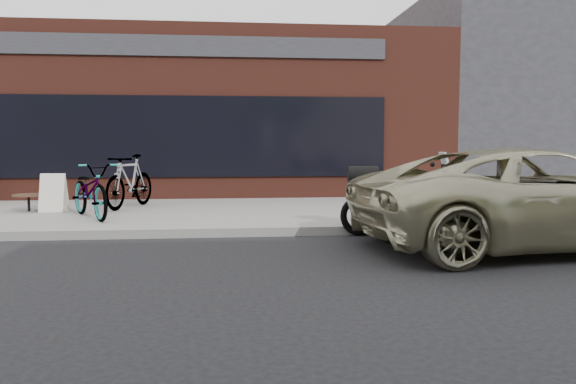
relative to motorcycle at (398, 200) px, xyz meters
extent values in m
plane|color=black|center=(-1.85, -3.89, -0.60)|extent=(120.00, 120.00, 0.00)
cube|color=gray|center=(-1.85, 3.11, -0.53)|extent=(44.00, 6.00, 0.15)
cube|color=#5E291E|center=(-3.85, 10.11, 1.65)|extent=(14.00, 10.00, 4.50)
cube|color=black|center=(-3.85, 5.08, 1.10)|extent=(10.00, 0.08, 2.00)
cube|color=#2A2A2F|center=(-3.85, 5.08, 3.30)|extent=(10.00, 0.08, 0.50)
cube|color=#2A2A2F|center=(8.15, 10.11, 2.40)|extent=(10.00, 10.00, 6.00)
torus|color=black|center=(-0.61, 0.07, -0.27)|extent=(0.69, 0.16, 0.68)
torus|color=black|center=(0.91, -0.04, -0.27)|extent=(0.69, 0.16, 0.68)
cube|color=#B7B7BC|center=(0.10, 0.02, -0.18)|extent=(0.58, 0.35, 0.39)
cube|color=black|center=(0.40, -0.01, 0.23)|extent=(0.53, 0.36, 0.27)
cube|color=black|center=(-0.11, 0.03, 0.21)|extent=(0.58, 0.33, 0.12)
cube|color=black|center=(-0.46, 0.06, 0.13)|extent=(0.32, 0.25, 0.14)
cube|color=black|center=(0.71, -0.03, 0.36)|extent=(0.20, 0.26, 0.22)
cube|color=silver|center=(0.78, -0.03, 0.62)|extent=(0.17, 0.32, 0.34)
cylinder|color=black|center=(0.64, -0.02, 0.44)|extent=(0.08, 0.71, 0.03)
cube|color=#B7B7BC|center=(-0.58, 0.07, 0.27)|extent=(0.31, 0.33, 0.03)
cube|color=slate|center=(-0.56, -0.20, 0.03)|extent=(0.44, 0.21, 0.41)
cylinder|color=black|center=(-0.58, 0.07, 0.42)|extent=(0.51, 0.32, 0.29)
cylinder|color=#B7B7BC|center=(-0.30, 0.21, -0.25)|extent=(0.57, 0.12, 0.20)
imported|color=#B7B18F|center=(1.65, -1.29, 0.13)|extent=(5.51, 3.00, 1.47)
imported|color=gray|center=(-5.35, 1.68, 0.06)|extent=(1.55, 2.03, 1.03)
imported|color=gray|center=(-4.91, 3.25, 0.12)|extent=(1.16, 1.98, 1.15)
cube|color=white|center=(-6.33, 2.60, -0.06)|extent=(0.50, 0.26, 0.78)
cube|color=white|center=(-6.32, 2.81, -0.06)|extent=(0.50, 0.26, 0.78)
cylinder|color=black|center=(-6.85, 2.81, -0.30)|extent=(0.05, 0.05, 0.32)
cylinder|color=#452E20|center=(-6.85, 2.81, -0.12)|extent=(0.62, 0.62, 0.04)
camera|label=1|loc=(-2.76, -9.01, 0.94)|focal=35.00mm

